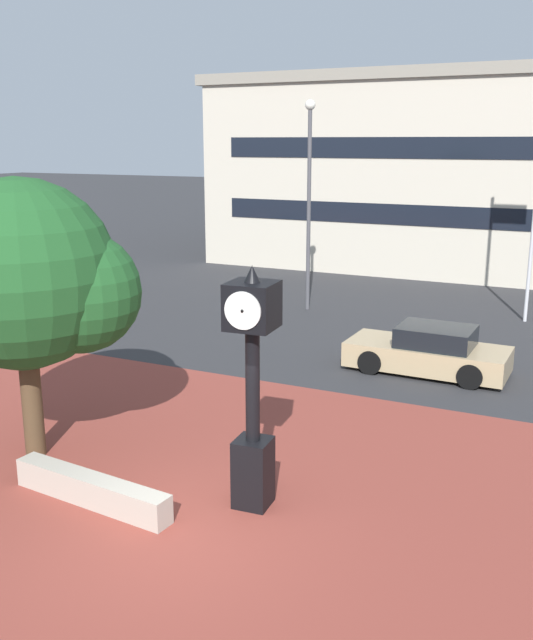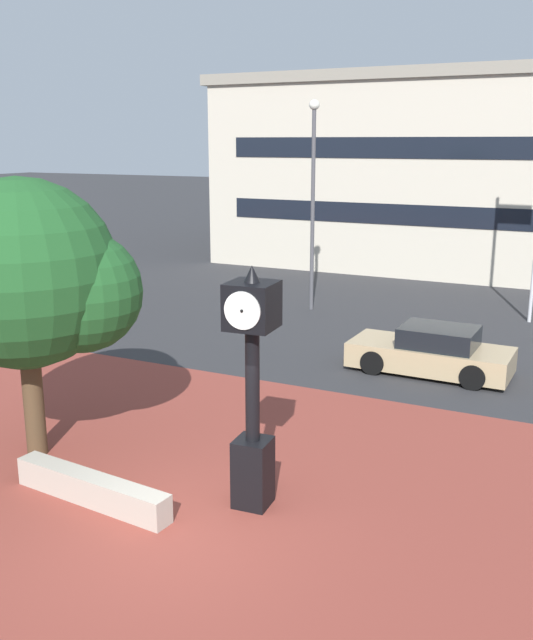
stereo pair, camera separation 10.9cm
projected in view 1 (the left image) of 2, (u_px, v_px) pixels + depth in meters
name	position (u px, v px, depth m)	size (l,w,h in m)	color
ground_plane	(176.00, 533.00, 11.18)	(200.00, 200.00, 0.00)	#2D2D30
plaza_brick_paving	(225.00, 490.00, 12.57)	(44.00, 11.17, 0.01)	brown
planter_wall	(91.00, 490.00, 12.05)	(3.20, 0.40, 0.50)	#ADA393
street_clock	(253.00, 385.00, 11.55)	(0.80, 0.86, 4.11)	black
plaza_tree	(34.00, 279.00, 13.17)	(3.83, 3.56, 5.38)	#4C3823
car_street_near	(429.00, 352.00, 18.83)	(4.22, 1.91, 1.28)	tan
car_street_mid	(47.00, 292.00, 26.32)	(4.43, 2.09, 1.28)	tan
street_lamp_post	(309.00, 186.00, 25.05)	(0.36, 0.36, 7.37)	#4C4C51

